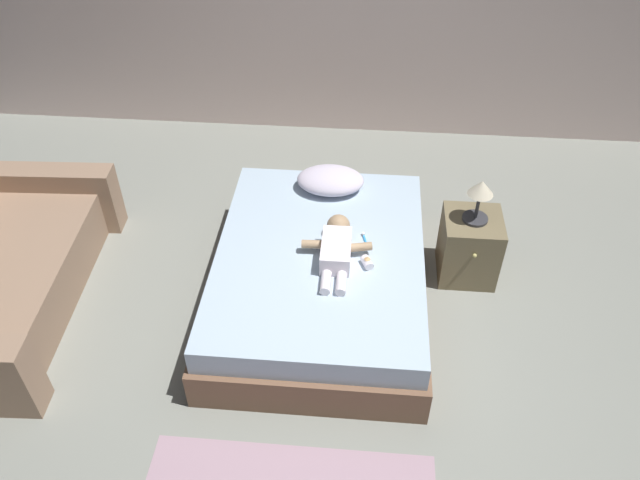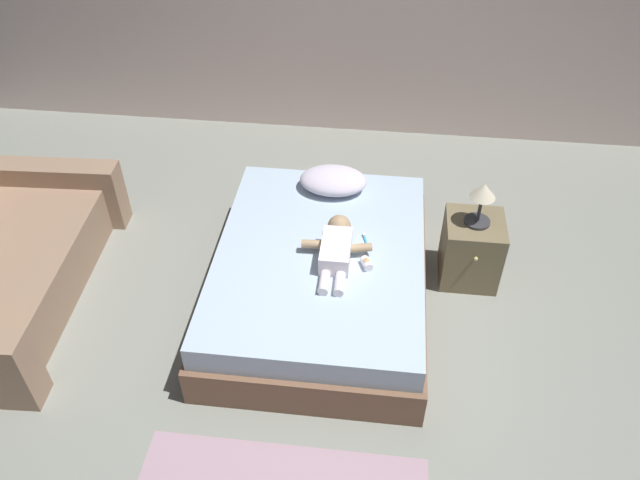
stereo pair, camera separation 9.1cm
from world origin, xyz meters
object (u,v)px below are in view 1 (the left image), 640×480
Objects in this scene: nightstand at (469,247)px; lamp at (480,193)px; bed at (320,277)px; pillow at (330,180)px; baby at (337,247)px; baby_bottle at (367,262)px; toothbrush at (365,240)px.

nightstand is 0.47m from lamp.
pillow is at bearing 88.54° from bed.
baby reaches higher than baby_bottle.
baby reaches higher than bed.
nightstand is (0.93, 0.39, -0.28)m from baby.
lamp is (-0.00, 0.00, 0.47)m from nightstand.
pillow is at bearing 97.27° from baby.
baby is 0.25m from toothbrush.
nightstand is 0.90m from baby_bottle.
baby_bottle is at bearing -70.00° from pillow.
toothbrush is 0.25m from baby_bottle.
baby is 1.31× the size of nightstand.
pillow is 0.72m from baby.
nightstand reaches higher than bed.
toothbrush reaches higher than bed.
nightstand is at bearing -90.00° from lamp.
baby is 4.86× the size of toothbrush.
bed is 5.87× the size of lamp.
baby reaches higher than pillow.
lamp is (0.75, 0.23, 0.26)m from toothbrush.
lamp reaches higher than bed.
pillow is 3.64× the size of toothbrush.
baby reaches higher than toothbrush.
toothbrush is at bearing 24.80° from bed.
lamp is at bearing 22.75° from baby.
toothbrush is 0.82m from lamp.
bed is 0.32m from baby.
baby_bottle is at bearing -146.58° from lamp.
baby_bottle is (0.29, -0.81, -0.04)m from pillow.
baby is at bearing -10.94° from bed.
baby_bottle is (-0.73, -0.48, -0.23)m from lamp.
pillow is at bearing 162.18° from lamp.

